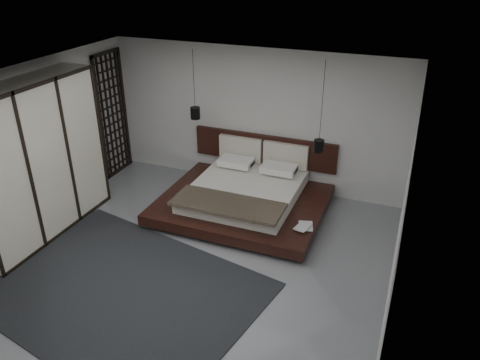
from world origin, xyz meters
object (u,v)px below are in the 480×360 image
at_px(wardrobe, 35,161).
at_px(pendant_left, 195,113).
at_px(lattice_screen, 113,114).
at_px(pendant_right, 319,145).
at_px(bed, 245,195).
at_px(rug, 118,289).

bearing_deg(wardrobe, pendant_left, 54.67).
xyz_separation_m(lattice_screen, pendant_left, (1.97, -0.07, 0.30)).
height_order(pendant_left, wardrobe, pendant_left).
height_order(lattice_screen, pendant_right, pendant_right).
bearing_deg(wardrobe, pendant_right, 30.32).
relative_size(bed, rug, 0.74).
height_order(pendant_right, wardrobe, pendant_right).
xyz_separation_m(pendant_left, rug, (0.33, -3.34, -1.59)).
distance_m(pendant_left, wardrobe, 2.98).
height_order(lattice_screen, bed, lattice_screen).
bearing_deg(lattice_screen, wardrobe, -84.23).
distance_m(lattice_screen, rug, 4.31).
distance_m(pendant_left, rug, 3.71).
bearing_deg(rug, pendant_right, 57.86).
relative_size(lattice_screen, pendant_left, 1.97).
bearing_deg(bed, rug, -107.20).
distance_m(lattice_screen, pendant_right, 4.39).
bearing_deg(lattice_screen, pendant_right, -0.88).
distance_m(bed, pendant_left, 1.84).
distance_m(lattice_screen, wardrobe, 2.50).
bearing_deg(bed, lattice_screen, 170.22).
height_order(lattice_screen, wardrobe, wardrobe).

